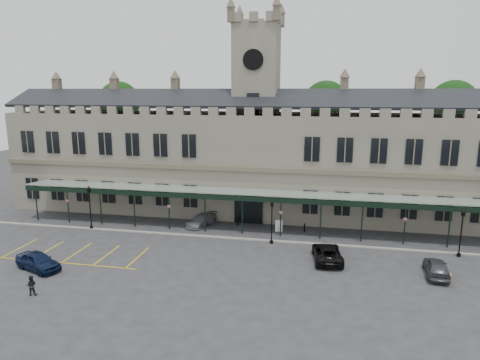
% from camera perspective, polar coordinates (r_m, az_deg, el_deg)
% --- Properties ---
extents(ground, '(140.00, 140.00, 0.00)m').
position_cam_1_polar(ground, '(38.47, -1.77, -10.62)').
color(ground, '#2D2D30').
extents(station_building, '(60.00, 10.36, 17.30)m').
position_cam_1_polar(station_building, '(51.82, 2.13, 2.73)').
color(station_building, '#6A6558').
rests_on(station_building, ground).
extents(clock_tower, '(5.60, 5.60, 24.80)m').
position_cam_1_polar(clock_tower, '(51.26, 2.21, 10.10)').
color(clock_tower, '#6A6558').
rests_on(clock_tower, ground).
extents(canopy, '(50.00, 4.10, 4.30)m').
position_cam_1_polar(canopy, '(44.58, 0.37, -4.14)').
color(canopy, '#8C9E93').
rests_on(canopy, ground).
extents(kerb, '(60.00, 0.40, 0.12)m').
position_cam_1_polar(kerb, '(43.47, -0.13, -7.82)').
color(kerb, gray).
rests_on(kerb, ground).
extents(parking_markings, '(16.00, 6.00, 0.01)m').
position_cam_1_polar(parking_markings, '(42.43, -21.27, -9.26)').
color(parking_markings, gold).
rests_on(parking_markings, ground).
extents(tree_behind_left, '(6.00, 6.00, 16.00)m').
position_cam_1_polar(tree_behind_left, '(66.78, -15.77, 9.84)').
color(tree_behind_left, '#332314').
rests_on(tree_behind_left, ground).
extents(tree_behind_mid, '(6.00, 6.00, 16.00)m').
position_cam_1_polar(tree_behind_mid, '(59.63, 11.33, 9.85)').
color(tree_behind_mid, '#332314').
rests_on(tree_behind_mid, ground).
extents(tree_behind_right, '(6.00, 6.00, 16.00)m').
position_cam_1_polar(tree_behind_right, '(61.73, 26.53, 8.91)').
color(tree_behind_right, '#332314').
rests_on(tree_behind_right, ground).
extents(lamp_post_left, '(0.46, 0.46, 4.82)m').
position_cam_1_polar(lamp_post_left, '(48.40, -19.40, -2.98)').
color(lamp_post_left, black).
rests_on(lamp_post_left, ground).
extents(lamp_post_mid, '(0.42, 0.42, 4.44)m').
position_cam_1_polar(lamp_post_mid, '(41.65, 4.26, -5.02)').
color(lamp_post_mid, black).
rests_on(lamp_post_mid, ground).
extents(lamp_post_right, '(0.43, 0.43, 4.50)m').
position_cam_1_polar(lamp_post_right, '(43.09, 27.45, -5.74)').
color(lamp_post_right, black).
rests_on(lamp_post_right, ground).
extents(traffic_cone, '(0.47, 0.47, 0.75)m').
position_cam_1_polar(traffic_cone, '(38.31, 26.11, -11.40)').
color(traffic_cone, orange).
rests_on(traffic_cone, ground).
extents(sign_board, '(0.76, 0.17, 1.30)m').
position_cam_1_polar(sign_board, '(45.64, 5.20, -6.13)').
color(sign_board, black).
rests_on(sign_board, ground).
extents(bollard_left, '(0.17, 0.17, 0.95)m').
position_cam_1_polar(bollard_left, '(47.59, -0.34, -5.52)').
color(bollard_left, black).
rests_on(bollard_left, ground).
extents(bollard_right, '(0.16, 0.16, 0.93)m').
position_cam_1_polar(bollard_right, '(45.92, 8.60, -6.33)').
color(bollard_right, black).
rests_on(bollard_right, ground).
extents(car_left_a, '(4.79, 3.28, 1.51)m').
position_cam_1_polar(car_left_a, '(40.00, -25.33, -9.75)').
color(car_left_a, black).
rests_on(car_left_a, ground).
extents(car_taxi, '(3.08, 4.65, 1.25)m').
position_cam_1_polar(car_taxi, '(47.71, -5.20, -5.33)').
color(car_taxi, '#929599').
rests_on(car_taxi, ground).
extents(car_van, '(2.92, 5.32, 1.41)m').
position_cam_1_polar(car_van, '(38.87, 11.56, -9.50)').
color(car_van, black).
rests_on(car_van, ground).
extents(car_right_a, '(2.03, 4.34, 1.44)m').
position_cam_1_polar(car_right_a, '(38.60, 24.73, -10.53)').
color(car_right_a, '#393C41').
rests_on(car_right_a, ground).
extents(person_b, '(0.89, 0.79, 1.52)m').
position_cam_1_polar(person_b, '(35.56, -26.06, -12.52)').
color(person_b, black).
rests_on(person_b, ground).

